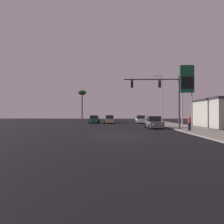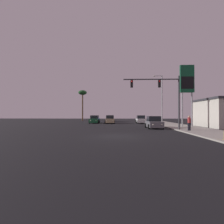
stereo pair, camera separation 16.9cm
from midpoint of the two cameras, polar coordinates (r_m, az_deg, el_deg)
ground_plane at (r=15.68m, az=2.33°, el=-7.89°), size 120.00×120.00×0.00m
sidewalk_right at (r=27.40m, az=22.41°, el=-4.62°), size 5.00×60.00×0.12m
car_tan at (r=37.14m, az=-0.56°, el=-2.53°), size 2.04×4.34×1.68m
car_white at (r=38.10m, az=9.50°, el=-2.47°), size 2.04×4.32×1.68m
car_grey at (r=24.92m, az=13.66°, el=-3.43°), size 2.04×4.31×1.68m
car_green at (r=37.75m, az=-5.57°, el=-2.49°), size 2.04×4.34×1.68m
car_blue at (r=45.29m, az=-0.46°, el=-2.19°), size 2.04×4.33×1.68m
traffic_light_mast at (r=22.30m, az=16.52°, el=6.39°), size 6.84×0.36×6.50m
street_lamp at (r=33.27m, az=15.92°, el=4.79°), size 1.74×0.24×9.00m
gas_station_sign at (r=28.10m, az=23.44°, el=8.91°), size 2.00×0.42×9.00m
pedestrian_on_sidewalk at (r=21.48m, az=24.08°, el=-3.11°), size 0.34×0.32×1.67m
palm_tree_far at (r=50.82m, az=-9.49°, el=5.72°), size 2.40×2.40×8.77m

